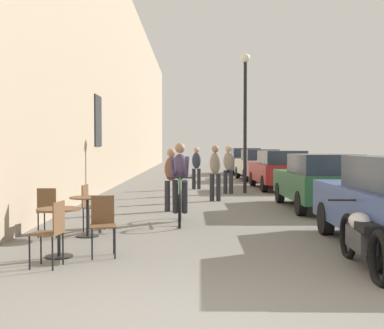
{
  "coord_description": "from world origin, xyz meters",
  "views": [
    {
      "loc": [
        -0.03,
        -4.24,
        1.61
      ],
      "look_at": [
        -0.02,
        12.08,
        1.04
      ],
      "focal_mm": 46.06,
      "sensor_mm": 36.0,
      "label": 1
    }
  ],
  "objects": [
    {
      "name": "building_facade_left",
      "position": [
        -3.45,
        14.0,
        4.69
      ],
      "size": [
        0.54,
        68.0,
        9.39
      ],
      "color": "tan",
      "rests_on": "ground_plane"
    },
    {
      "name": "cafe_table_near",
      "position": [
        -1.99,
        2.95,
        0.52
      ],
      "size": [
        0.64,
        0.64,
        0.72
      ],
      "color": "black",
      "rests_on": "ground_plane"
    },
    {
      "name": "cafe_chair_near_toward_street",
      "position": [
        -1.91,
        2.32,
        0.52
      ],
      "size": [
        0.44,
        0.44,
        0.89
      ],
      "color": "black",
      "rests_on": "ground_plane"
    },
    {
      "name": "cafe_chair_near_toward_wall",
      "position": [
        -1.35,
        3.02,
        0.52
      ],
      "size": [
        0.45,
        0.45,
        0.89
      ],
      "color": "black",
      "rests_on": "ground_plane"
    },
    {
      "name": "cafe_table_mid",
      "position": [
        -1.92,
        4.62,
        0.52
      ],
      "size": [
        0.64,
        0.64,
        0.72
      ],
      "color": "black",
      "rests_on": "ground_plane"
    },
    {
      "name": "cafe_chair_mid_toward_street",
      "position": [
        -2.0,
        5.24,
        0.52
      ],
      "size": [
        0.42,
        0.42,
        0.89
      ],
      "color": "black",
      "rests_on": "ground_plane"
    },
    {
      "name": "cafe_chair_mid_toward_wall",
      "position": [
        -2.6,
        4.55,
        0.52
      ],
      "size": [
        0.4,
        0.4,
        0.89
      ],
      "color": "black",
      "rests_on": "ground_plane"
    },
    {
      "name": "cyclist_on_bicycle",
      "position": [
        -0.29,
        6.25,
        0.81
      ],
      "size": [
        0.52,
        1.76,
        1.74
      ],
      "color": "black",
      "rests_on": "ground_plane"
    },
    {
      "name": "pedestrian_near",
      "position": [
        -0.55,
        8.14,
        0.89
      ],
      "size": [
        0.35,
        0.25,
        1.59
      ],
      "color": "#26262D",
      "rests_on": "ground_plane"
    },
    {
      "name": "pedestrian_mid",
      "position": [
        0.67,
        10.48,
        0.95
      ],
      "size": [
        0.35,
        0.26,
        1.68
      ],
      "color": "#26262D",
      "rests_on": "ground_plane"
    },
    {
      "name": "pedestrian_far",
      "position": [
        1.24,
        12.88,
        0.94
      ],
      "size": [
        0.36,
        0.26,
        1.67
      ],
      "color": "#26262D",
      "rests_on": "ground_plane"
    },
    {
      "name": "pedestrian_furthest",
      "position": [
        0.14,
        14.73,
        0.92
      ],
      "size": [
        0.35,
        0.26,
        1.63
      ],
      "color": "#26262D",
      "rests_on": "ground_plane"
    },
    {
      "name": "street_lamp",
      "position": [
        1.84,
        13.06,
        3.11
      ],
      "size": [
        0.32,
        0.32,
        4.9
      ],
      "color": "black",
      "rests_on": "ground_plane"
    },
    {
      "name": "parked_car_second",
      "position": [
        3.3,
        8.55,
        0.75
      ],
      "size": [
        1.74,
        4.07,
        1.44
      ],
      "color": "#23512D",
      "rests_on": "ground_plane"
    },
    {
      "name": "parked_car_third",
      "position": [
        3.33,
        14.69,
        0.77
      ],
      "size": [
        1.86,
        4.23,
        1.49
      ],
      "color": "maroon",
      "rests_on": "ground_plane"
    },
    {
      "name": "parked_car_fourth",
      "position": [
        3.22,
        19.95,
        0.79
      ],
      "size": [
        1.92,
        4.32,
        1.52
      ],
      "color": "beige",
      "rests_on": "ground_plane"
    },
    {
      "name": "parked_car_fifth",
      "position": [
        3.13,
        25.38,
        0.81
      ],
      "size": [
        1.89,
        4.42,
        1.57
      ],
      "color": "#595960",
      "rests_on": "ground_plane"
    },
    {
      "name": "parked_motorcycle",
      "position": [
        2.22,
        2.21,
        0.4
      ],
      "size": [
        0.62,
        2.15,
        0.92
      ],
      "color": "black",
      "rests_on": "ground_plane"
    }
  ]
}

